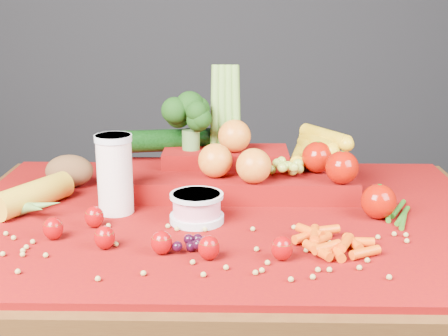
{
  "coord_description": "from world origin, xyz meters",
  "views": [
    {
      "loc": [
        0.02,
        -1.17,
        1.19
      ],
      "look_at": [
        0.0,
        0.02,
        0.85
      ],
      "focal_mm": 50.0,
      "sensor_mm": 36.0,
      "label": 1
    }
  ],
  "objects_px": {
    "milk_glass": "(115,171)",
    "yogurt_bowl": "(197,207)",
    "table": "(224,263)",
    "produce_mound": "(242,164)"
  },
  "relations": [
    {
      "from": "milk_glass",
      "to": "yogurt_bowl",
      "type": "bearing_deg",
      "value": -17.07
    },
    {
      "from": "table",
      "to": "produce_mound",
      "type": "bearing_deg",
      "value": 76.99
    },
    {
      "from": "yogurt_bowl",
      "to": "produce_mound",
      "type": "height_order",
      "value": "produce_mound"
    },
    {
      "from": "yogurt_bowl",
      "to": "table",
      "type": "bearing_deg",
      "value": 43.16
    },
    {
      "from": "milk_glass",
      "to": "produce_mound",
      "type": "xyz_separation_m",
      "value": [
        0.25,
        0.16,
        -0.03
      ]
    },
    {
      "from": "table",
      "to": "milk_glass",
      "type": "xyz_separation_m",
      "value": [
        -0.21,
        0.0,
        0.19
      ]
    },
    {
      "from": "table",
      "to": "yogurt_bowl",
      "type": "distance_m",
      "value": 0.15
    },
    {
      "from": "milk_glass",
      "to": "table",
      "type": "bearing_deg",
      "value": -0.77
    },
    {
      "from": "yogurt_bowl",
      "to": "produce_mound",
      "type": "relative_size",
      "value": 0.17
    },
    {
      "from": "table",
      "to": "yogurt_bowl",
      "type": "height_order",
      "value": "yogurt_bowl"
    }
  ]
}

